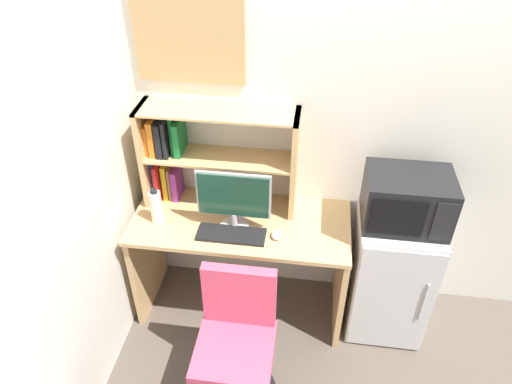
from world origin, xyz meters
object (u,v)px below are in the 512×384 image
Objects in this scene: water_bottle at (156,206)px; desk_chair at (236,349)px; keyboard at (231,235)px; hutch_bookshelf at (196,152)px; monitor at (234,199)px; computer_mouse at (277,235)px; mini_fridge at (389,274)px; wall_corkboard at (189,35)px; microwave at (407,200)px.

desk_chair is at bearing -44.63° from water_bottle.
keyboard is at bearing 102.19° from desk_chair.
hutch_bookshelf is 2.15× the size of monitor.
monitor is at bearing 0.70° from water_bottle.
computer_mouse is 0.81m from mini_fridge.
mini_fridge is at bearing -7.69° from hutch_bookshelf.
keyboard is 1.14m from wall_corkboard.
monitor is at bearing 87.45° from keyboard.
water_bottle is 0.49× the size of microwave.
computer_mouse is at bearing -29.44° from hutch_bookshelf.
microwave reaches higher than keyboard.
microwave reaches higher than computer_mouse.
mini_fridge is at bearing 9.08° from keyboard.
computer_mouse is at bearing -12.82° from monitor.
water_bottle is at bearing -176.78° from microwave.
wall_corkboard reaches higher than desk_chair.
wall_corkboard reaches higher than water_bottle.
water_bottle reaches higher than mini_fridge.
keyboard is at bearing -92.55° from monitor.
water_bottle is 0.27× the size of desk_chair.
keyboard is 0.46× the size of desk_chair.
monitor is at bearing 167.18° from computer_mouse.
water_bottle is at bearing -179.30° from monitor.
desk_chair is (0.10, -0.58, -0.60)m from monitor.
hutch_bookshelf is 1.17m from desk_chair.
monitor is 0.33m from computer_mouse.
water_bottle is 1.00m from wall_corkboard.
monitor is 0.93m from wall_corkboard.
keyboard is 0.46× the size of mini_fridge.
mini_fridge is (0.72, 0.13, -0.36)m from computer_mouse.
wall_corkboard is (-0.29, 0.35, 0.82)m from monitor.
computer_mouse is at bearing -4.17° from water_bottle.
microwave reaches higher than mini_fridge.
mini_fridge is (1.45, 0.08, -0.45)m from water_bottle.
monitor is 1.88× the size of water_bottle.
hutch_bookshelf is 1.07× the size of desk_chair.
desk_chair is at bearing -65.39° from hutch_bookshelf.
hutch_bookshelf is at bearing 50.68° from water_bottle.
keyboard is at bearing -174.71° from computer_mouse.
microwave reaches higher than desk_chair.
wall_corkboard is at bearing 143.29° from computer_mouse.
mini_fridge is (0.98, 0.07, -0.55)m from monitor.
wall_corkboard is (-0.39, 0.92, 1.42)m from desk_chair.
monitor is 5.41× the size of computer_mouse.
microwave is at bearing 3.22° from water_bottle.
desk_chair is (0.58, -0.57, -0.50)m from water_bottle.
microwave is at bearing 89.86° from mini_fridge.
computer_mouse is (0.27, 0.02, 0.01)m from keyboard.
monitor is 0.98m from microwave.
mini_fridge reaches higher than computer_mouse.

